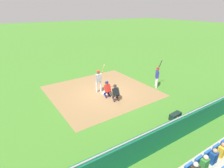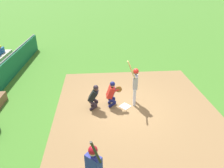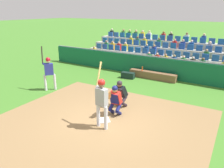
{
  "view_description": "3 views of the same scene",
  "coord_description": "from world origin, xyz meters",
  "views": [
    {
      "loc": [
        -6.48,
        -11.2,
        6.31
      ],
      "look_at": [
        0.43,
        -0.44,
        0.87
      ],
      "focal_mm": 29.0,
      "sensor_mm": 36.0,
      "label": 1
    },
    {
      "loc": [
        8.16,
        -1.01,
        5.54
      ],
      "look_at": [
        0.25,
        -0.64,
        1.37
      ],
      "focal_mm": 32.89,
      "sensor_mm": 36.0,
      "label": 2
    },
    {
      "loc": [
        -4.33,
        6.26,
        4.1
      ],
      "look_at": [
        0.22,
        -0.95,
        1.19
      ],
      "focal_mm": 35.09,
      "sensor_mm": 36.0,
      "label": 3
    }
  ],
  "objects": [
    {
      "name": "ground_plane",
      "position": [
        0.0,
        0.0,
        0.0
      ],
      "size": [
        160.0,
        160.0,
        0.0
      ],
      "primitive_type": "plane",
      "color": "#3E7726"
    },
    {
      "name": "infield_dirt_patch",
      "position": [
        0.0,
        0.5,
        0.0
      ],
      "size": [
        8.1,
        7.74,
        0.01
      ],
      "primitive_type": "cube",
      "rotation": [
        0.0,
        0.0,
        0.03
      ],
      "color": "olive",
      "rests_on": "ground_plane"
    },
    {
      "name": "home_plate_marker",
      "position": [
        0.0,
        0.0,
        0.02
      ],
      "size": [
        0.62,
        0.62,
        0.02
      ],
      "primitive_type": "cube",
      "rotation": [
        0.0,
        0.0,
        0.79
      ],
      "color": "white",
      "rests_on": "infield_dirt_patch"
    },
    {
      "name": "batter_at_plate",
      "position": [
        -0.23,
        0.46,
        1.17
      ],
      "size": [
        0.59,
        0.59,
        2.36
      ],
      "color": "silver",
      "rests_on": "ground_plane"
    },
    {
      "name": "catcher_crouching",
      "position": [
        -0.12,
        -0.63,
        0.72
      ],
      "size": [
        0.48,
        0.73,
        1.31
      ],
      "color": "#151952",
      "rests_on": "ground_plane"
    },
    {
      "name": "home_plate_umpire",
      "position": [
        0.09,
        -1.45,
        0.69
      ],
      "size": [
        0.5,
        0.53,
        1.26
      ],
      "color": "#291F28",
      "rests_on": "ground_plane"
    },
    {
      "name": "on_deck_batter",
      "position": [
        4.36,
        -1.31,
        1.11
      ],
      "size": [
        0.68,
        0.57,
        2.32
      ],
      "color": "silver",
      "rests_on": "ground_plane"
    }
  ]
}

